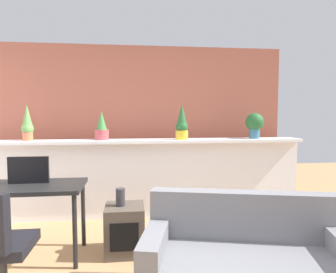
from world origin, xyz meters
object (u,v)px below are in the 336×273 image
potted_plant_1 (102,127)px  desk (27,194)px  side_cube_shelf (125,230)px  couch (247,267)px  potted_plant_3 (255,124)px  potted_plant_0 (27,124)px  potted_plant_2 (182,124)px  tv_monitor (29,170)px  vase_on_shelf (120,197)px

potted_plant_1 → desk: potted_plant_1 is taller
side_cube_shelf → couch: (0.94, -0.95, 0.03)m
potted_plant_1 → potted_plant_3: size_ratio=1.07×
potted_plant_0 → potted_plant_2: size_ratio=0.97×
side_cube_shelf → potted_plant_3: bearing=30.8°
desk → side_cube_shelf: size_ratio=2.20×
desk → couch: (1.90, -0.93, -0.38)m
tv_monitor → vase_on_shelf: (0.91, -0.05, -0.30)m
potted_plant_2 → couch: (0.17, -2.01, -1.03)m
potted_plant_1 → side_cube_shelf: (0.32, -1.12, -1.01)m
potted_plant_0 → potted_plant_1: potted_plant_0 is taller
potted_plant_2 → desk: bearing=-148.0°
vase_on_shelf → potted_plant_1: bearing=104.4°
potted_plant_2 → tv_monitor: (-1.73, -1.00, -0.42)m
potted_plant_3 → desk: 3.08m
potted_plant_2 → tv_monitor: potted_plant_2 is taller
potted_plant_1 → tv_monitor: (-0.63, -1.06, -0.38)m
tv_monitor → side_cube_shelf: size_ratio=0.78×
potted_plant_2 → potted_plant_1: bearing=177.1°
potted_plant_0 → tv_monitor: potted_plant_0 is taller
desk → potted_plant_1: bearing=61.0°
potted_plant_2 → couch: 2.26m
potted_plant_3 → desk: bearing=-158.3°
side_cube_shelf → vase_on_shelf: bearing=157.1°
potted_plant_1 → potted_plant_2: potted_plant_2 is taller
potted_plant_3 → couch: (-0.91, -2.05, -1.02)m
potted_plant_0 → couch: 3.21m
potted_plant_1 → side_cube_shelf: 1.55m
potted_plant_0 → potted_plant_1: size_ratio=1.21×
potted_plant_3 → couch: potted_plant_3 is taller
potted_plant_3 → vase_on_shelf: bearing=-150.1°
vase_on_shelf → potted_plant_2: bearing=52.1°
tv_monitor → side_cube_shelf: tv_monitor is taller
potted_plant_3 → potted_plant_0: bearing=179.7°
potted_plant_0 → desk: (0.34, -1.13, -0.65)m
vase_on_shelf → potted_plant_3: bearing=29.9°
potted_plant_3 → potted_plant_2: bearing=-178.1°
potted_plant_0 → potted_plant_2: 2.07m
potted_plant_0 → potted_plant_3: bearing=-0.3°
desk → side_cube_shelf: desk is taller
potted_plant_0 → tv_monitor: bearing=-72.2°
vase_on_shelf → couch: (0.98, -0.96, -0.31)m
tv_monitor → couch: tv_monitor is taller
potted_plant_2 → vase_on_shelf: bearing=-127.9°
potted_plant_1 → couch: 2.62m
potted_plant_1 → potted_plant_3: 2.17m
potted_plant_0 → potted_plant_2: (2.07, -0.05, -0.01)m
potted_plant_0 → desk: 1.35m
potted_plant_1 → couch: (1.27, -2.07, -0.98)m
side_cube_shelf → vase_on_shelf: size_ratio=2.77×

